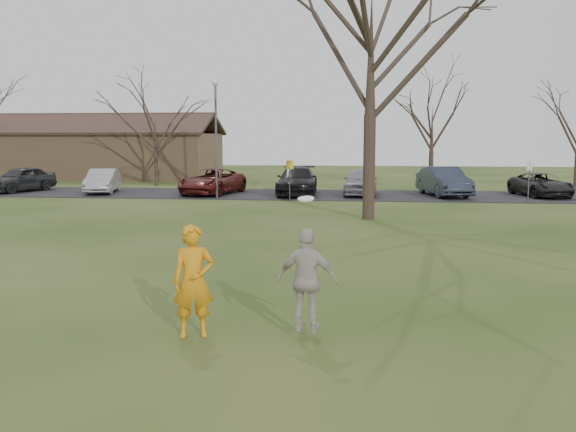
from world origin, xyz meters
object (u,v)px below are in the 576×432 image
object	(u,v)px
car_2	(212,181)
car_6	(541,185)
car_3	(297,181)
car_4	(361,181)
car_5	(444,181)
big_tree	(371,42)
player_defender	(193,281)
car_1	(103,181)
car_0	(21,179)
building	(89,153)
lamp_post	(216,124)
catching_play	(307,280)

from	to	relation	value
car_2	car_6	size ratio (longest dim) A/B	1.13
car_2	car_3	bearing A→B (deg)	14.12
car_6	car_4	bearing A→B (deg)	171.77
car_5	big_tree	xyz separation A→B (m)	(-4.22, -9.94, 6.16)
player_defender	car_2	distance (m)	25.64
car_1	car_0	bearing A→B (deg)	164.39
car_5	big_tree	distance (m)	12.43
car_3	building	distance (m)	22.44
car_2	car_5	bearing A→B (deg)	13.28
car_2	car_3	size ratio (longest dim) A/B	0.97
car_5	car_6	size ratio (longest dim) A/B	1.07
car_1	car_2	xyz separation A→B (m)	(6.50, 0.05, 0.02)
car_0	lamp_post	size ratio (longest dim) A/B	0.70
lamp_post	building	bearing A→B (deg)	132.09
big_tree	building	bearing A→B (deg)	133.73
car_5	catching_play	size ratio (longest dim) A/B	2.18
car_0	car_4	distance (m)	20.10
car_0	car_6	bearing A→B (deg)	19.20
player_defender	building	distance (m)	42.84
car_6	lamp_post	world-z (taller)	lamp_post
player_defender	lamp_post	xyz separation A→B (m)	(-4.92, 22.92, 3.02)
car_2	car_4	world-z (taller)	car_4
car_0	car_1	size ratio (longest dim) A/B	1.05
catching_play	lamp_post	xyz separation A→B (m)	(-6.83, 22.89, 2.96)
car_5	car_6	xyz separation A→B (m)	(5.28, 0.40, -0.17)
car_1	big_tree	bearing A→B (deg)	-44.67
car_0	car_6	world-z (taller)	car_0
car_2	car_5	xyz separation A→B (m)	(12.96, 0.36, 0.09)
car_5	catching_play	bearing A→B (deg)	-114.97
catching_play	big_tree	bearing A→B (deg)	85.66
car_0	car_4	bearing A→B (deg)	18.42
car_4	car_3	bearing A→B (deg)	-176.84
player_defender	car_2	world-z (taller)	player_defender
catching_play	car_0	bearing A→B (deg)	127.41
car_6	building	distance (m)	33.97
car_3	car_6	world-z (taller)	car_3
car_4	lamp_post	distance (m)	8.63
car_2	lamp_post	xyz separation A→B (m)	(0.74, -2.08, 3.21)
catching_play	car_2	bearing A→B (deg)	106.86
car_0	car_5	world-z (taller)	car_5
car_5	lamp_post	distance (m)	12.85
car_4	lamp_post	size ratio (longest dim) A/B	0.71
car_2	building	bearing A→B (deg)	146.35
player_defender	car_1	distance (m)	27.75
player_defender	car_1	world-z (taller)	player_defender
car_1	catching_play	size ratio (longest dim) A/B	1.88
car_4	catching_play	bearing A→B (deg)	-90.35
car_6	catching_play	distance (m)	27.86
car_1	big_tree	size ratio (longest dim) A/B	0.30
player_defender	car_4	world-z (taller)	player_defender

